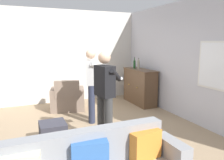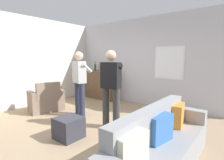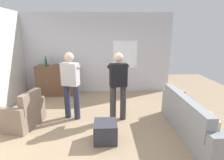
{
  "view_description": "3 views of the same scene",
  "coord_description": "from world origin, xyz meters",
  "px_view_note": "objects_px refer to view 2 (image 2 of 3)",
  "views": [
    {
      "loc": [
        4.1,
        -1.01,
        1.84
      ],
      "look_at": [
        0.41,
        0.58,
        1.14
      ],
      "focal_mm": 35.0,
      "sensor_mm": 36.0,
      "label": 1
    },
    {
      "loc": [
        2.87,
        -2.48,
        1.53
      ],
      "look_at": [
        0.41,
        0.6,
        1.02
      ],
      "focal_mm": 28.0,
      "sensor_mm": 36.0,
      "label": 2
    },
    {
      "loc": [
        0.24,
        -3.63,
        2.12
      ],
      "look_at": [
        0.41,
        0.6,
        0.97
      ],
      "focal_mm": 28.0,
      "sensor_mm": 36.0,
      "label": 3
    }
  ],
  "objects_px": {
    "armchair": "(46,101)",
    "bottle_liquor_amber": "(99,67)",
    "sideboard_cabinet": "(101,85)",
    "ottoman": "(69,128)",
    "bottle_wine_green": "(95,67)",
    "person_standing_right": "(111,85)",
    "person_standing_left": "(80,80)",
    "couch": "(162,148)"
  },
  "relations": [
    {
      "from": "armchair",
      "to": "ottoman",
      "type": "relative_size",
      "value": 2.19
    },
    {
      "from": "couch",
      "to": "sideboard_cabinet",
      "type": "xyz_separation_m",
      "value": [
        -3.49,
        2.66,
        0.18
      ]
    },
    {
      "from": "sideboard_cabinet",
      "to": "ottoman",
      "type": "xyz_separation_m",
      "value": [
        1.7,
        -2.81,
        -0.32
      ]
    },
    {
      "from": "armchair",
      "to": "bottle_liquor_amber",
      "type": "height_order",
      "value": "bottle_liquor_amber"
    },
    {
      "from": "bottle_wine_green",
      "to": "person_standing_left",
      "type": "distance_m",
      "value": 2.1
    },
    {
      "from": "couch",
      "to": "bottle_wine_green",
      "type": "distance_m",
      "value": 4.66
    },
    {
      "from": "couch",
      "to": "person_standing_right",
      "type": "relative_size",
      "value": 1.34
    },
    {
      "from": "bottle_liquor_amber",
      "to": "person_standing_left",
      "type": "bearing_deg",
      "value": -61.51
    },
    {
      "from": "person_standing_left",
      "to": "person_standing_right",
      "type": "bearing_deg",
      "value": -6.13
    },
    {
      "from": "bottle_liquor_amber",
      "to": "ottoman",
      "type": "bearing_deg",
      "value": -57.3
    },
    {
      "from": "sideboard_cabinet",
      "to": "couch",
      "type": "bearing_deg",
      "value": -37.33
    },
    {
      "from": "ottoman",
      "to": "person_standing_left",
      "type": "relative_size",
      "value": 0.27
    },
    {
      "from": "bottle_liquor_amber",
      "to": "person_standing_right",
      "type": "bearing_deg",
      "value": -42.08
    },
    {
      "from": "person_standing_left",
      "to": "person_standing_right",
      "type": "height_order",
      "value": "same"
    },
    {
      "from": "armchair",
      "to": "bottle_liquor_amber",
      "type": "relative_size",
      "value": 3.16
    },
    {
      "from": "ottoman",
      "to": "person_standing_right",
      "type": "bearing_deg",
      "value": 70.68
    },
    {
      "from": "armchair",
      "to": "person_standing_right",
      "type": "distance_m",
      "value": 2.32
    },
    {
      "from": "ottoman",
      "to": "bottle_liquor_amber",
      "type": "bearing_deg",
      "value": 122.7
    },
    {
      "from": "armchair",
      "to": "sideboard_cabinet",
      "type": "bearing_deg",
      "value": 84.73
    },
    {
      "from": "armchair",
      "to": "ottoman",
      "type": "distance_m",
      "value": 2.02
    },
    {
      "from": "bottle_wine_green",
      "to": "person_standing_right",
      "type": "relative_size",
      "value": 0.2
    },
    {
      "from": "couch",
      "to": "bottle_liquor_amber",
      "type": "distance_m",
      "value": 4.56
    },
    {
      "from": "sideboard_cabinet",
      "to": "ottoman",
      "type": "distance_m",
      "value": 3.3
    },
    {
      "from": "person_standing_right",
      "to": "person_standing_left",
      "type": "bearing_deg",
      "value": 173.87
    },
    {
      "from": "couch",
      "to": "ottoman",
      "type": "relative_size",
      "value": 4.91
    },
    {
      "from": "sideboard_cabinet",
      "to": "bottle_liquor_amber",
      "type": "xyz_separation_m",
      "value": [
        -0.11,
        0.01,
        0.65
      ]
    },
    {
      "from": "couch",
      "to": "bottle_liquor_amber",
      "type": "bearing_deg",
      "value": 143.41
    },
    {
      "from": "bottle_wine_green",
      "to": "person_standing_left",
      "type": "bearing_deg",
      "value": -56.89
    },
    {
      "from": "armchair",
      "to": "person_standing_left",
      "type": "bearing_deg",
      "value": 18.15
    },
    {
      "from": "person_standing_right",
      "to": "ottoman",
      "type": "bearing_deg",
      "value": -109.32
    },
    {
      "from": "bottle_wine_green",
      "to": "person_standing_right",
      "type": "xyz_separation_m",
      "value": [
        2.29,
        -1.87,
        -0.23
      ]
    },
    {
      "from": "bottle_wine_green",
      "to": "ottoman",
      "type": "bearing_deg",
      "value": -54.52
    },
    {
      "from": "bottle_liquor_amber",
      "to": "person_standing_left",
      "type": "distance_m",
      "value": 2.06
    },
    {
      "from": "couch",
      "to": "person_standing_right",
      "type": "height_order",
      "value": "person_standing_right"
    },
    {
      "from": "sideboard_cabinet",
      "to": "bottle_liquor_amber",
      "type": "height_order",
      "value": "bottle_liquor_amber"
    },
    {
      "from": "bottle_liquor_amber",
      "to": "armchair",
      "type": "bearing_deg",
      "value": -92.37
    },
    {
      "from": "ottoman",
      "to": "person_standing_right",
      "type": "distance_m",
      "value": 1.21
    },
    {
      "from": "person_standing_right",
      "to": "sideboard_cabinet",
      "type": "bearing_deg",
      "value": 136.58
    },
    {
      "from": "armchair",
      "to": "person_standing_left",
      "type": "relative_size",
      "value": 0.6
    },
    {
      "from": "couch",
      "to": "armchair",
      "type": "height_order",
      "value": "couch"
    },
    {
      "from": "bottle_wine_green",
      "to": "bottle_liquor_amber",
      "type": "bearing_deg",
      "value": 15.81
    },
    {
      "from": "couch",
      "to": "person_standing_right",
      "type": "xyz_separation_m",
      "value": [
        -1.47,
        0.75,
        0.59
      ]
    }
  ]
}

